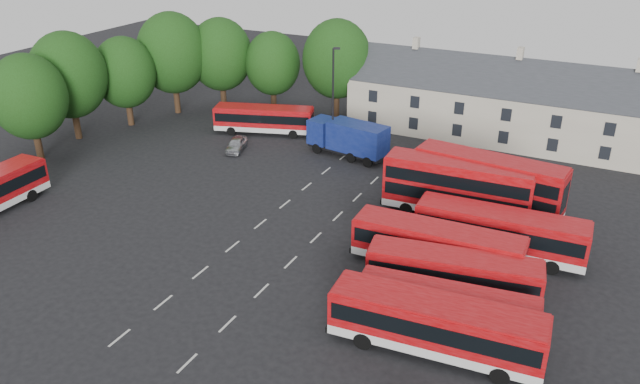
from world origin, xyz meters
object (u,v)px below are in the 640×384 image
(bus_row_a, at_px, (436,323))
(box_truck, at_px, (349,137))
(bus_dd_south, at_px, (457,186))
(lamppost, at_px, (333,99))
(silver_car, at_px, (236,144))

(bus_row_a, distance_m, box_truck, 30.18)
(bus_dd_south, bearing_deg, bus_row_a, -81.27)
(bus_dd_south, height_order, lamppost, lamppost)
(bus_row_a, height_order, lamppost, lamppost)
(bus_dd_south, relative_size, silver_car, 2.99)
(silver_car, bearing_deg, bus_dd_south, -28.51)
(bus_row_a, height_order, box_truck, box_truck)
(bus_dd_south, height_order, box_truck, bus_dd_south)
(bus_row_a, distance_m, silver_car, 35.07)
(silver_car, bearing_deg, lamppost, 3.46)
(bus_dd_south, distance_m, box_truck, 15.47)
(silver_car, bearing_deg, bus_row_a, -56.05)
(silver_car, bearing_deg, box_truck, 0.20)
(lamppost, bearing_deg, bus_dd_south, -28.32)
(box_truck, xyz_separation_m, lamppost, (-1.75, 0.01, 3.74))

